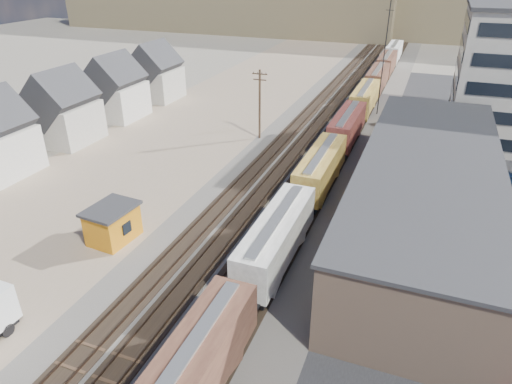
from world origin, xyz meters
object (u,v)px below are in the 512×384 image
(parked_car_white, at_px, (451,357))
(freight_train, at_px, (357,111))
(utility_pole_north, at_px, (260,103))
(parked_car_blue, at_px, (501,176))
(maintenance_shed, at_px, (113,223))

(parked_car_white, bearing_deg, freight_train, 113.79)
(utility_pole_north, bearing_deg, parked_car_blue, -6.57)
(freight_train, height_order, parked_car_white, freight_train)
(utility_pole_north, distance_m, parked_car_white, 43.91)
(parked_car_blue, bearing_deg, parked_car_white, -162.05)
(freight_train, bearing_deg, parked_car_white, -72.38)
(freight_train, relative_size, parked_car_blue, 20.83)
(parked_car_white, distance_m, parked_car_blue, 31.61)
(freight_train, height_order, maintenance_shed, freight_train)
(utility_pole_north, height_order, maintenance_shed, utility_pole_north)
(maintenance_shed, relative_size, parked_car_white, 1.24)
(parked_car_white, bearing_deg, utility_pole_north, 133.31)
(freight_train, distance_m, parked_car_white, 46.51)
(utility_pole_north, relative_size, maintenance_shed, 2.00)
(utility_pole_north, bearing_deg, parked_car_white, -52.86)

